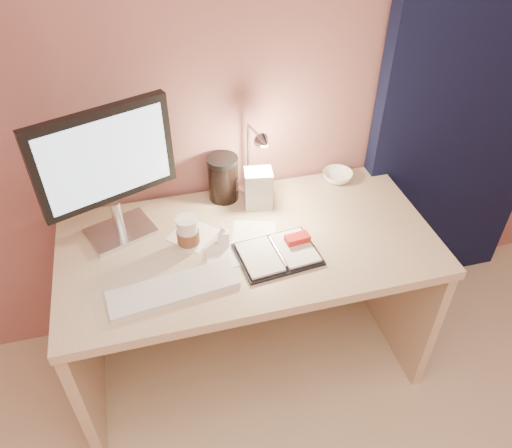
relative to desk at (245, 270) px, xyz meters
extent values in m
plane|color=#A76761|center=(0.00, 0.30, 0.75)|extent=(3.50, 0.00, 3.50)
cube|color=black|center=(1.05, 0.24, 0.60)|extent=(0.85, 0.08, 2.20)
cube|color=#CDB091|center=(0.00, -0.07, 0.21)|extent=(1.40, 0.70, 0.04)
cube|color=#CDB091|center=(-0.68, -0.07, -0.16)|extent=(0.04, 0.66, 0.69)
cube|color=#CDB091|center=(0.68, -0.07, -0.16)|extent=(0.04, 0.66, 0.69)
cube|color=#CDB091|center=(0.00, 0.26, -0.10)|extent=(1.32, 0.03, 0.55)
cube|color=silver|center=(-0.46, 0.09, 0.23)|extent=(0.28, 0.24, 0.02)
cylinder|color=silver|center=(-0.46, 0.09, 0.31)|extent=(0.04, 0.04, 0.13)
cube|color=black|center=(-0.46, 0.09, 0.57)|extent=(0.47, 0.21, 0.34)
cube|color=#B3D9F4|center=(-0.47, 0.06, 0.57)|extent=(0.40, 0.16, 0.29)
cube|color=silver|center=(-0.30, -0.25, 0.23)|extent=(0.45, 0.18, 0.02)
cube|color=black|center=(0.08, -0.18, 0.23)|extent=(0.30, 0.24, 0.01)
cube|color=white|center=(0.01, -0.18, 0.24)|extent=(0.14, 0.20, 0.01)
cube|color=white|center=(0.15, -0.17, 0.24)|extent=(0.14, 0.20, 0.01)
cube|color=red|center=(0.17, -0.14, 0.26)|extent=(0.09, 0.05, 0.02)
cube|color=white|center=(-0.10, -0.13, 0.23)|extent=(0.13, 0.13, 0.00)
cube|color=white|center=(0.03, -0.05, 0.23)|extent=(0.20, 0.20, 0.00)
cube|color=white|center=(-0.20, 0.01, 0.23)|extent=(0.21, 0.21, 0.00)
cylinder|color=white|center=(-0.22, -0.05, 0.29)|extent=(0.07, 0.07, 0.12)
cylinder|color=brown|center=(-0.22, -0.05, 0.28)|extent=(0.08, 0.08, 0.05)
cylinder|color=white|center=(-0.22, -0.05, 0.35)|extent=(0.08, 0.08, 0.01)
imported|color=white|center=(0.47, 0.21, 0.25)|extent=(0.16, 0.16, 0.04)
imported|color=white|center=(-0.09, -0.06, 0.27)|extent=(0.05, 0.05, 0.09)
cylinder|color=black|center=(-0.03, 0.22, 0.31)|extent=(0.12, 0.12, 0.17)
cube|color=silver|center=(0.09, 0.13, 0.31)|extent=(0.12, 0.10, 0.16)
cylinder|color=silver|center=(0.08, 0.24, 0.23)|extent=(0.08, 0.08, 0.01)
cylinder|color=silver|center=(0.08, 0.24, 0.38)|extent=(0.01, 0.01, 0.29)
cone|color=silver|center=(0.05, 0.10, 0.53)|extent=(0.07, 0.06, 0.06)
camera|label=1|loc=(-0.33, -1.42, 1.47)|focal=35.00mm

